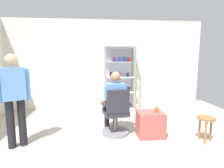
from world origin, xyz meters
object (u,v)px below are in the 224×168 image
wooden_stool (206,122)px  office_chair (116,116)px  standing_customer (14,95)px  seated_shopkeeper (114,99)px  display_cabinet_main (119,78)px  storage_crate (150,124)px  tea_glass (157,110)px

wooden_stool → office_chair: bearing=164.4°
office_chair → standing_customer: size_ratio=0.59×
seated_shopkeeper → standing_customer: standing_customer is taller
standing_customer → wooden_stool: bearing=-2.2°
display_cabinet_main → standing_customer: display_cabinet_main is taller
office_chair → seated_shopkeeper: 0.36m
display_cabinet_main → seated_shopkeeper: (-0.33, -1.66, -0.25)m
display_cabinet_main → standing_customer: bearing=-134.3°
office_chair → wooden_stool: 1.70m
wooden_stool → storage_crate: bearing=161.5°
display_cabinet_main → office_chair: display_cabinet_main is taller
office_chair → wooden_stool: size_ratio=2.02×
standing_customer → tea_glass: bearing=3.3°
display_cabinet_main → office_chair: bearing=-99.6°
display_cabinet_main → tea_glass: size_ratio=17.92×
standing_customer → seated_shopkeeper: bearing=15.4°
seated_shopkeeper → storage_crate: seated_shopkeeper is taller
tea_glass → standing_customer: standing_customer is taller
display_cabinet_main → storage_crate: size_ratio=3.66×
display_cabinet_main → seated_shopkeeper: display_cabinet_main is taller
display_cabinet_main → wooden_stool: bearing=-59.9°
office_chair → standing_customer: standing_customer is taller
seated_shopkeeper → storage_crate: bearing=-23.2°
office_chair → standing_customer: 1.90m
wooden_stool → tea_glass: bearing=162.1°
tea_glass → wooden_stool: (0.86, -0.28, -0.18)m
storage_crate → wooden_stool: size_ratio=1.09×
standing_customer → wooden_stool: (3.43, -0.13, -0.56)m
display_cabinet_main → standing_customer: 3.01m
storage_crate → tea_glass: 0.32m
wooden_stool → seated_shopkeeper: bearing=159.5°
display_cabinet_main → standing_customer: size_ratio=1.17×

